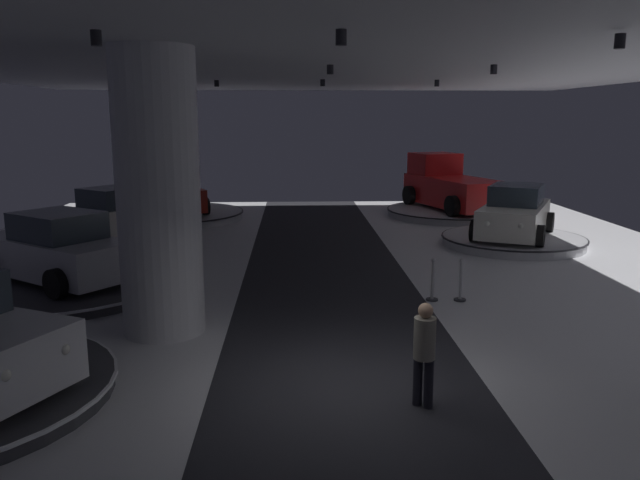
% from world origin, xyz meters
% --- Properties ---
extents(ground, '(24.00, 44.00, 0.06)m').
position_xyz_m(ground, '(0.00, 0.00, -0.02)').
color(ground, silver).
extents(ceiling_with_spotlights, '(24.00, 44.00, 0.39)m').
position_xyz_m(ceiling_with_spotlights, '(0.00, -0.00, 5.55)').
color(ceiling_with_spotlights, silver).
extents(column_left, '(1.60, 1.60, 5.50)m').
position_xyz_m(column_left, '(-3.45, 2.75, 2.75)').
color(column_left, silver).
rests_on(column_left, ground).
extents(display_platform_far_right, '(4.69, 4.69, 0.32)m').
position_xyz_m(display_platform_far_right, '(6.44, 10.74, 0.18)').
color(display_platform_far_right, '#B7B7BC').
rests_on(display_platform_far_right, ground).
extents(display_car_far_right, '(3.62, 4.55, 1.71)m').
position_xyz_m(display_car_far_right, '(6.45, 10.77, 1.08)').
color(display_car_far_right, silver).
rests_on(display_car_far_right, display_platform_far_right).
extents(display_platform_deep_left, '(5.85, 5.85, 0.33)m').
position_xyz_m(display_platform_deep_left, '(-5.90, 16.74, 0.18)').
color(display_platform_deep_left, '#B7B7BC').
rests_on(display_platform_deep_left, ground).
extents(display_car_deep_left, '(3.46, 4.57, 1.71)m').
position_xyz_m(display_car_deep_left, '(-5.92, 16.77, 1.09)').
color(display_car_deep_left, maroon).
rests_on(display_car_deep_left, display_platform_deep_left).
extents(display_platform_deep_right, '(5.68, 5.68, 0.32)m').
position_xyz_m(display_platform_deep_right, '(6.03, 17.09, 0.18)').
color(display_platform_deep_right, '#B7B7BC').
rests_on(display_platform_deep_right, ground).
extents(pickup_truck_deep_right, '(3.84, 5.68, 2.30)m').
position_xyz_m(pickup_truck_deep_right, '(5.94, 17.40, 1.26)').
color(pickup_truck_deep_right, red).
rests_on(pickup_truck_deep_right, display_platform_deep_right).
extents(display_platform_far_left, '(4.97, 4.97, 0.25)m').
position_xyz_m(display_platform_far_left, '(-6.80, 11.16, 0.14)').
color(display_platform_far_left, silver).
rests_on(display_platform_far_left, ground).
extents(display_car_far_left, '(3.93, 4.46, 1.71)m').
position_xyz_m(display_car_far_left, '(-6.78, 11.19, 1.01)').
color(display_car_far_left, silver).
rests_on(display_car_far_left, display_platform_far_left).
extents(display_platform_mid_left, '(5.79, 5.79, 0.25)m').
position_xyz_m(display_platform_mid_left, '(-6.69, 5.91, 0.14)').
color(display_platform_mid_left, '#333338').
rests_on(display_platform_mid_left, ground).
extents(display_car_mid_left, '(4.45, 3.94, 1.71)m').
position_xyz_m(display_car_mid_left, '(-6.66, 5.89, 1.02)').
color(display_car_mid_left, silver).
rests_on(display_car_mid_left, display_platform_mid_left).
extents(visitor_walking_near, '(0.32, 0.32, 1.59)m').
position_xyz_m(visitor_walking_near, '(1.04, -0.78, 0.91)').
color(visitor_walking_near, black).
rests_on(visitor_walking_near, ground).
extents(stanchion_a, '(0.28, 0.28, 1.01)m').
position_xyz_m(stanchion_a, '(3.01, 4.56, 0.37)').
color(stanchion_a, '#333338').
rests_on(stanchion_a, ground).
extents(stanchion_b, '(0.28, 0.28, 1.01)m').
position_xyz_m(stanchion_b, '(2.37, 4.60, 0.37)').
color(stanchion_b, '#333338').
rests_on(stanchion_b, ground).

